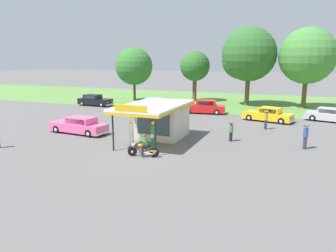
{
  "coord_description": "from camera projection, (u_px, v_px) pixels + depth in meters",
  "views": [
    {
      "loc": [
        9.63,
        -19.12,
        6.42
      ],
      "look_at": [
        0.77,
        2.93,
        1.4
      ],
      "focal_mm": 33.82,
      "sensor_mm": 36.0,
      "label": 1
    }
  ],
  "objects": [
    {
      "name": "tree_oak_far_left",
      "position": [
        194.0,
        67.0,
        48.75
      ],
      "size": [
        4.58,
        4.58,
        7.7
      ],
      "color": "brown",
      "rests_on": "ground"
    },
    {
      "name": "bystander_standing_back_lot",
      "position": [
        305.0,
        136.0,
        22.95
      ],
      "size": [
        0.39,
        0.39,
        1.78
      ],
      "color": "#2D3351",
      "rests_on": "ground"
    },
    {
      "name": "tree_oak_distant_spare",
      "position": [
        247.0,
        56.0,
        43.69
      ],
      "size": [
        7.46,
        7.46,
        10.85
      ],
      "color": "brown",
      "rests_on": "ground"
    },
    {
      "name": "bystander_admiring_sedan",
      "position": [
        266.0,
        119.0,
        29.43
      ],
      "size": [
        0.38,
        0.38,
        1.75
      ],
      "color": "#2D3351",
      "rests_on": "ground"
    },
    {
      "name": "parked_car_back_row_left",
      "position": [
        152.0,
        104.0,
        41.76
      ],
      "size": [
        5.56,
        2.54,
        1.44
      ],
      "color": "#7AC6D1",
      "rests_on": "ground"
    },
    {
      "name": "bystander_leaning_by_kiosk",
      "position": [
        231.0,
        132.0,
        25.14
      ],
      "size": [
        0.34,
        0.34,
        1.49
      ],
      "color": "black",
      "rests_on": "ground"
    },
    {
      "name": "parked_car_back_row_centre_right",
      "position": [
        204.0,
        107.0,
        38.26
      ],
      "size": [
        5.46,
        2.42,
        1.61
      ],
      "color": "red",
      "rests_on": "ground"
    },
    {
      "name": "parked_car_back_row_centre_left",
      "position": [
        268.0,
        115.0,
        33.34
      ],
      "size": [
        5.42,
        3.04,
        1.49
      ],
      "color": "gold",
      "rests_on": "ground"
    },
    {
      "name": "motorcycle_with_rider",
      "position": [
        144.0,
        147.0,
        21.16
      ],
      "size": [
        2.14,
        0.74,
        1.58
      ],
      "color": "black",
      "rests_on": "ground"
    },
    {
      "name": "parked_car_back_row_far_right",
      "position": [
        332.0,
        116.0,
        33.02
      ],
      "size": [
        5.59,
        3.09,
        1.43
      ],
      "color": "#B7B7BC",
      "rests_on": "ground"
    },
    {
      "name": "gas_pump_offside",
      "position": [
        153.0,
        137.0,
        22.79
      ],
      "size": [
        0.44,
        0.44,
        2.07
      ],
      "color": "slate",
      "rests_on": "ground"
    },
    {
      "name": "tree_oak_right",
      "position": [
        134.0,
        66.0,
        48.87
      ],
      "size": [
        5.76,
        5.76,
        8.25
      ],
      "color": "brown",
      "rests_on": "ground"
    },
    {
      "name": "ground_plane",
      "position": [
        142.0,
        153.0,
        22.2
      ],
      "size": [
        300.0,
        300.0,
        0.0
      ],
      "primitive_type": "plane",
      "color": "#5B5959"
    },
    {
      "name": "gas_pump_nearside",
      "position": [
        132.0,
        135.0,
        23.43
      ],
      "size": [
        0.44,
        0.44,
        2.05
      ],
      "color": "slate",
      "rests_on": "ground"
    },
    {
      "name": "service_station_kiosk",
      "position": [
        161.0,
        117.0,
        26.05
      ],
      "size": [
        4.21,
        7.68,
        3.44
      ],
      "color": "beige",
      "rests_on": "ground"
    },
    {
      "name": "grass_verge_strip",
      "position": [
        228.0,
        101.0,
        49.43
      ],
      "size": [
        120.0,
        24.0,
        0.01
      ],
      "primitive_type": "cube",
      "color": "#56843D",
      "rests_on": "ground"
    },
    {
      "name": "tree_oak_left",
      "position": [
        309.0,
        57.0,
        40.81
      ],
      "size": [
        7.29,
        7.29,
        10.53
      ],
      "color": "brown",
      "rests_on": "ground"
    },
    {
      "name": "featured_classic_sedan",
      "position": [
        79.0,
        126.0,
        27.88
      ],
      "size": [
        5.66,
        2.19,
        1.48
      ],
      "color": "#E55993",
      "rests_on": "ground"
    },
    {
      "name": "parked_car_second_row_spare",
      "position": [
        95.0,
        101.0,
        44.58
      ],
      "size": [
        5.09,
        2.01,
        1.55
      ],
      "color": "black",
      "rests_on": "ground"
    }
  ]
}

